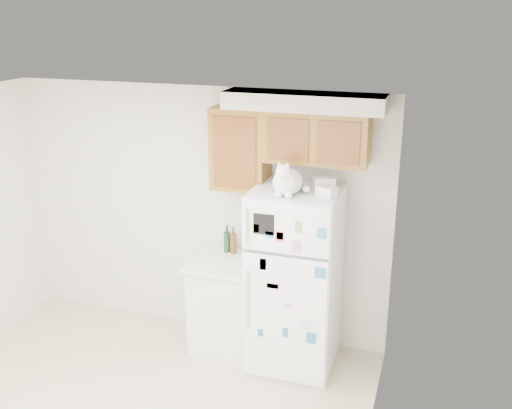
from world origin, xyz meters
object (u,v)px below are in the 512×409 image
at_px(cat, 287,181).
at_px(storage_box_back, 324,183).
at_px(bottle_amber, 233,240).
at_px(base_counter, 227,303).
at_px(refrigerator, 295,280).
at_px(bottle_green, 227,239).
at_px(storage_box_front, 327,191).

height_order(cat, storage_box_back, cat).
bearing_deg(bottle_amber, storage_box_back, -7.69).
height_order(base_counter, storage_box_back, storage_box_back).
bearing_deg(refrigerator, base_counter, 173.91).
height_order(refrigerator, storage_box_back, storage_box_back).
distance_m(base_counter, bottle_green, 0.63).
relative_size(refrigerator, base_counter, 1.85).
height_order(base_counter, storage_box_front, storage_box_front).
xyz_separation_m(refrigerator, cat, (-0.05, -0.15, 0.97)).
relative_size(refrigerator, cat, 3.79).
xyz_separation_m(refrigerator, storage_box_front, (0.28, -0.10, 0.89)).
bearing_deg(bottle_green, storage_box_back, -8.10).
relative_size(refrigerator, storage_box_back, 9.44).
bearing_deg(base_counter, cat, -19.05).
relative_size(cat, storage_box_front, 2.99).
bearing_deg(storage_box_back, bottle_green, 151.96).
xyz_separation_m(storage_box_back, storage_box_front, (0.07, -0.23, -0.01)).
distance_m(bottle_green, bottle_amber, 0.07).
height_order(refrigerator, storage_box_front, storage_box_front).
relative_size(storage_box_back, bottle_amber, 0.66).
relative_size(storage_box_back, bottle_green, 0.66).
xyz_separation_m(base_counter, storage_box_back, (0.90, 0.05, 1.29)).
bearing_deg(storage_box_back, cat, -153.54).
bearing_deg(refrigerator, bottle_amber, 159.93).
relative_size(refrigerator, bottle_amber, 6.26).
bearing_deg(storage_box_front, storage_box_back, 130.07).
relative_size(base_counter, bottle_amber, 3.39).
bearing_deg(cat, refrigerator, 71.87).
height_order(storage_box_back, storage_box_front, storage_box_back).
distance_m(storage_box_front, bottle_amber, 1.23).
xyz_separation_m(storage_box_back, bottle_green, (-0.96, 0.14, -0.69)).
relative_size(base_counter, bottle_green, 3.36).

